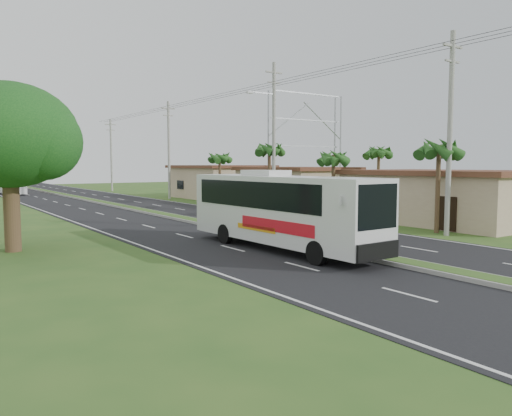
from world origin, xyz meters
TOP-DOWN VIEW (x-y plane):
  - ground at (0.00, 0.00)m, footprint 180.00×180.00m
  - road_asphalt at (0.00, 20.00)m, footprint 14.00×160.00m
  - median_strip at (0.00, 20.00)m, footprint 1.20×160.00m
  - lane_edge_left at (-6.70, 20.00)m, footprint 0.12×160.00m
  - lane_edge_right at (6.70, 20.00)m, footprint 0.12×160.00m
  - shop_near at (14.00, 6.00)m, footprint 8.60×12.60m
  - shop_mid at (14.00, 22.00)m, footprint 7.60×10.60m
  - shop_far at (14.00, 36.00)m, footprint 8.60×11.60m
  - palm_verge_a at (9.00, 3.00)m, footprint 2.40×2.40m
  - palm_verge_b at (9.40, 12.00)m, footprint 2.40×2.40m
  - palm_verge_c at (8.80, 19.00)m, footprint 2.40×2.40m
  - palm_verge_d at (9.30, 28.00)m, footprint 2.40×2.40m
  - palm_behind_shop at (17.50, 15.00)m, footprint 2.40×2.40m
  - shade_tree at (-12.11, 10.02)m, footprint 6.30×6.00m
  - utility_pole_a at (8.50, 2.00)m, footprint 1.60×0.28m
  - utility_pole_b at (8.47, 18.00)m, footprint 3.20×0.28m
  - utility_pole_c at (8.50, 38.00)m, footprint 1.60×0.28m
  - utility_pole_d at (8.50, 58.00)m, footprint 1.60×0.28m
  - billboard_lattice at (22.00, 30.00)m, footprint 10.18×1.18m
  - coach_bus_main at (-1.87, 3.54)m, footprint 2.66×11.33m
  - coach_bus_far at (-4.80, 59.69)m, footprint 3.12×11.97m
  - motorcyclist at (0.03, 2.94)m, footprint 1.60×0.51m

SIDE VIEW (x-z plane):
  - ground at x=0.00m, z-range 0.00..0.00m
  - lane_edge_left at x=-6.70m, z-range 0.00..0.00m
  - lane_edge_right at x=6.70m, z-range 0.00..0.00m
  - road_asphalt at x=0.00m, z-range 0.00..0.02m
  - median_strip at x=0.00m, z-range 0.01..0.20m
  - motorcyclist at x=0.03m, z-range -0.28..2.11m
  - shop_near at x=14.00m, z-range 0.02..3.54m
  - shop_mid at x=14.00m, z-range 0.02..3.69m
  - shop_far at x=14.00m, z-range 0.02..3.84m
  - coach_bus_far at x=-4.80m, z-range 0.23..3.69m
  - coach_bus_main at x=-1.87m, z-range 0.18..3.82m
  - palm_verge_b at x=9.40m, z-range 1.83..6.88m
  - palm_verge_d at x=9.30m, z-range 1.92..7.17m
  - palm_verge_a at x=9.00m, z-range 2.02..7.47m
  - palm_behind_shop at x=17.50m, z-range 2.11..7.76m
  - shade_tree at x=-12.11m, z-range 1.26..8.80m
  - palm_verge_c at x=8.80m, z-range 2.20..8.05m
  - utility_pole_d at x=8.50m, z-range 0.17..10.67m
  - utility_pole_a at x=8.50m, z-range 0.17..11.17m
  - utility_pole_c at x=8.50m, z-range 0.17..11.17m
  - utility_pole_b at x=8.47m, z-range 0.26..12.26m
  - billboard_lattice at x=22.00m, z-range 0.79..12.86m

